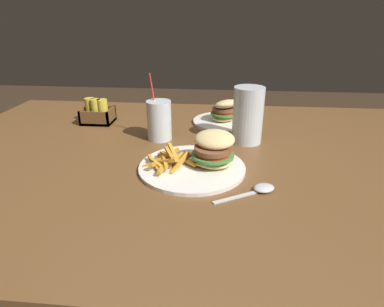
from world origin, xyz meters
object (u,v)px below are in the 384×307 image
at_px(beer_glass, 248,116).
at_px(juice_glass, 159,121).
at_px(meal_plate_near, 201,159).
at_px(meal_plate_far, 224,116).
at_px(spoon, 261,189).
at_px(condiment_caddy, 97,113).

xyz_separation_m(beer_glass, juice_glass, (-0.28, -0.00, -0.03)).
bearing_deg(meal_plate_near, juice_glass, 126.13).
bearing_deg(beer_glass, meal_plate_far, 111.79).
height_order(beer_glass, meal_plate_far, beer_glass).
xyz_separation_m(beer_glass, spoon, (0.02, -0.32, -0.08)).
relative_size(meal_plate_near, condiment_caddy, 2.55).
bearing_deg(meal_plate_far, condiment_caddy, -175.07).
relative_size(meal_plate_near, meal_plate_far, 1.24).
height_order(juice_glass, condiment_caddy, juice_glass).
bearing_deg(condiment_caddy, beer_glass, -14.39).
distance_m(juice_glass, spoon, 0.44).
distance_m(beer_glass, spoon, 0.33).
bearing_deg(beer_glass, meal_plate_near, -122.90).
relative_size(meal_plate_far, condiment_caddy, 2.05).
xyz_separation_m(beer_glass, meal_plate_far, (-0.07, 0.18, -0.06)).
relative_size(beer_glass, condiment_caddy, 1.59).
height_order(meal_plate_far, condiment_caddy, meal_plate_far).
bearing_deg(juice_glass, meal_plate_far, 41.11).
xyz_separation_m(meal_plate_near, juice_glass, (-0.15, 0.21, 0.03)).
distance_m(meal_plate_near, juice_glass, 0.26).
bearing_deg(spoon, juice_glass, 103.94).
relative_size(beer_glass, juice_glass, 0.83).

